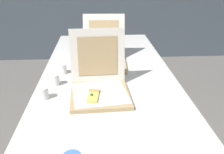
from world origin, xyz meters
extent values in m
cube|color=silver|center=(0.00, 0.60, 0.72)|extent=(0.93, 2.19, 0.03)
cylinder|color=#38383D|center=(-0.39, 1.62, 0.35)|extent=(0.04, 0.04, 0.71)
cylinder|color=#38383D|center=(0.39, 1.62, 0.35)|extent=(0.04, 0.04, 0.71)
cube|color=tan|center=(-0.06, 0.29, 0.75)|extent=(0.36, 0.36, 0.02)
cube|color=silver|center=(-0.06, 0.30, 0.76)|extent=(0.35, 0.35, 0.00)
cube|color=silver|center=(-0.07, 0.47, 0.93)|extent=(0.34, 0.06, 0.34)
cube|color=tan|center=(-0.07, 0.47, 0.93)|extent=(0.25, 0.04, 0.24)
cube|color=#EAC156|center=(-0.10, 0.24, 0.77)|extent=(0.07, 0.13, 0.01)
cube|color=tan|center=(-0.09, 0.31, 0.77)|extent=(0.06, 0.03, 0.02)
sphere|color=#2D6628|center=(-0.11, 0.25, 0.78)|extent=(0.02, 0.02, 0.02)
cube|color=tan|center=(-0.02, 0.78, 0.75)|extent=(0.36, 0.36, 0.02)
cube|color=silver|center=(-0.03, 0.78, 0.76)|extent=(0.33, 0.33, 0.00)
cube|color=silver|center=(-0.01, 1.00, 0.92)|extent=(0.34, 0.13, 0.33)
cube|color=tan|center=(-0.01, 0.99, 0.92)|extent=(0.25, 0.09, 0.23)
cylinder|color=white|center=(-0.32, 0.65, 0.77)|extent=(0.06, 0.06, 0.07)
cylinder|color=white|center=(-0.34, 0.47, 0.77)|extent=(0.06, 0.06, 0.07)
cylinder|color=white|center=(-0.38, 0.29, 0.77)|extent=(0.06, 0.06, 0.07)
camera|label=1|loc=(-0.07, -0.99, 1.44)|focal=39.76mm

